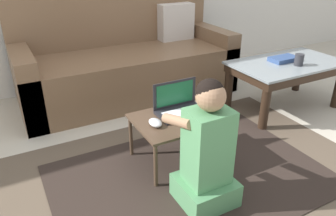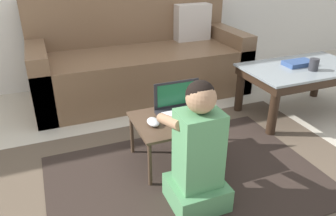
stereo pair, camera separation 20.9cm
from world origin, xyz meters
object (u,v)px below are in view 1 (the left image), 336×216
computer_mouse (155,123)px  book_on_table (284,59)px  person_seated (206,153)px  cup_on_table (299,60)px  couch (127,62)px  coffee_table (287,70)px  laptop_desk (175,124)px  laptop (180,108)px

computer_mouse → book_on_table: size_ratio=0.44×
computer_mouse → person_seated: person_seated is taller
computer_mouse → cup_on_table: (1.41, 0.19, 0.13)m
person_seated → book_on_table: 1.49m
couch → cup_on_table: 1.54m
coffee_table → couch: bearing=138.6°
coffee_table → cup_on_table: cup_on_table is taller
coffee_table → laptop_desk: bearing=-167.8°
couch → computer_mouse: bearing=-104.0°
book_on_table → laptop_desk: bearing=-166.0°
computer_mouse → person_seated: bearing=-75.3°
book_on_table → coffee_table: bearing=-73.4°
coffee_table → book_on_table: 0.10m
coffee_table → laptop: bearing=-169.8°
computer_mouse → book_on_table: 1.44m
laptop_desk → couch: bearing=82.4°
coffee_table → computer_mouse: size_ratio=8.82×
laptop_desk → computer_mouse: 0.16m
coffee_table → cup_on_table: bearing=-87.2°
cup_on_table → book_on_table: size_ratio=0.38×
person_seated → coffee_table: bearing=28.1°
laptop → computer_mouse: size_ratio=2.87×
coffee_table → book_on_table: (-0.01, 0.04, 0.09)m
laptop_desk → cup_on_table: (1.27, 0.17, 0.19)m
laptop → book_on_table: bearing=12.2°
laptop → coffee_table: bearing=10.2°
laptop_desk → laptop: 0.12m
couch → laptop_desk: size_ratio=3.89×
couch → coffee_table: size_ratio=2.04×
cup_on_table → person_seated: bearing=-155.7°
laptop → book_on_table: laptop is taller
cup_on_table → laptop: bearing=-174.7°
laptop_desk → computer_mouse: (-0.15, -0.02, 0.05)m
laptop_desk → coffee_table: bearing=12.2°
laptop → person_seated: size_ratio=0.43×
laptop_desk → book_on_table: 1.30m
laptop → book_on_table: (1.18, 0.25, 0.09)m
person_seated → book_on_table: bearing=29.6°
couch → cup_on_table: bearing=-44.2°
coffee_table → computer_mouse: coffee_table is taller
coffee_table → cup_on_table: 0.16m
computer_mouse → person_seated: 0.41m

